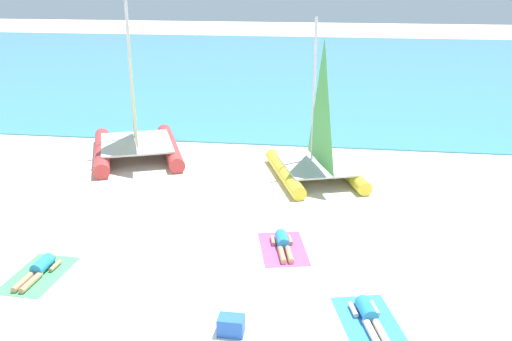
{
  "coord_description": "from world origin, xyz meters",
  "views": [
    {
      "loc": [
        2.21,
        -9.96,
        6.55
      ],
      "look_at": [
        0.0,
        5.32,
        1.2
      ],
      "focal_mm": 40.47,
      "sensor_mm": 36.0,
      "label": 1
    }
  ],
  "objects_px": {
    "sailboat_yellow": "(316,156)",
    "towel_left": "(39,275)",
    "towel_right": "(369,322)",
    "cooler_box": "(231,325)",
    "sunbather_left": "(40,269)",
    "towel_middle": "(283,249)",
    "sailboat_red": "(135,133)",
    "sunbather_middle": "(283,243)",
    "sunbather_right": "(368,314)"
  },
  "relations": [
    {
      "from": "sunbather_middle",
      "to": "towel_right",
      "type": "height_order",
      "value": "sunbather_middle"
    },
    {
      "from": "sailboat_red",
      "to": "towel_middle",
      "type": "relative_size",
      "value": 3.28
    },
    {
      "from": "sailboat_yellow",
      "to": "towel_left",
      "type": "bearing_deg",
      "value": -147.56
    },
    {
      "from": "sailboat_red",
      "to": "towel_middle",
      "type": "distance_m",
      "value": 9.09
    },
    {
      "from": "sailboat_yellow",
      "to": "sunbather_left",
      "type": "distance_m",
      "value": 9.46
    },
    {
      "from": "sailboat_red",
      "to": "sunbather_right",
      "type": "relative_size",
      "value": 4.01
    },
    {
      "from": "sailboat_yellow",
      "to": "towel_right",
      "type": "height_order",
      "value": "sailboat_yellow"
    },
    {
      "from": "sunbather_middle",
      "to": "cooler_box",
      "type": "height_order",
      "value": "cooler_box"
    },
    {
      "from": "sailboat_red",
      "to": "cooler_box",
      "type": "height_order",
      "value": "sailboat_red"
    },
    {
      "from": "sailboat_yellow",
      "to": "sailboat_red",
      "type": "relative_size",
      "value": 0.83
    },
    {
      "from": "sailboat_yellow",
      "to": "cooler_box",
      "type": "xyz_separation_m",
      "value": [
        -1.19,
        -8.98,
        -0.59
      ]
    },
    {
      "from": "towel_left",
      "to": "towel_middle",
      "type": "bearing_deg",
      "value": 21.36
    },
    {
      "from": "sunbather_right",
      "to": "towel_left",
      "type": "bearing_deg",
      "value": 159.37
    },
    {
      "from": "sunbather_left",
      "to": "towel_right",
      "type": "bearing_deg",
      "value": -4.15
    },
    {
      "from": "sunbather_middle",
      "to": "towel_right",
      "type": "distance_m",
      "value": 3.59
    },
    {
      "from": "sailboat_yellow",
      "to": "towel_right",
      "type": "bearing_deg",
      "value": -98.92
    },
    {
      "from": "towel_middle",
      "to": "towel_right",
      "type": "height_order",
      "value": "same"
    },
    {
      "from": "sunbather_left",
      "to": "towel_middle",
      "type": "xyz_separation_m",
      "value": [
        5.38,
        2.04,
        -0.13
      ]
    },
    {
      "from": "sailboat_yellow",
      "to": "towel_middle",
      "type": "distance_m",
      "value": 5.38
    },
    {
      "from": "sailboat_red",
      "to": "towel_right",
      "type": "bearing_deg",
      "value": -71.9
    },
    {
      "from": "towel_right",
      "to": "sunbather_middle",
      "type": "bearing_deg",
      "value": 123.96
    },
    {
      "from": "sailboat_red",
      "to": "cooler_box",
      "type": "relative_size",
      "value": 12.45
    },
    {
      "from": "sailboat_red",
      "to": "cooler_box",
      "type": "distance_m",
      "value": 11.73
    },
    {
      "from": "sailboat_red",
      "to": "sunbather_middle",
      "type": "height_order",
      "value": "sailboat_red"
    },
    {
      "from": "towel_middle",
      "to": "sunbather_right",
      "type": "relative_size",
      "value": 1.22
    },
    {
      "from": "towel_left",
      "to": "sailboat_red",
      "type": "bearing_deg",
      "value": 94.76
    },
    {
      "from": "sailboat_red",
      "to": "cooler_box",
      "type": "xyz_separation_m",
      "value": [
        5.48,
        -10.34,
        -0.75
      ]
    },
    {
      "from": "sunbather_left",
      "to": "towel_middle",
      "type": "relative_size",
      "value": 0.82
    },
    {
      "from": "towel_middle",
      "to": "towel_right",
      "type": "relative_size",
      "value": 1.0
    },
    {
      "from": "towel_left",
      "to": "towel_right",
      "type": "xyz_separation_m",
      "value": [
        7.37,
        -0.81,
        0.0
      ]
    },
    {
      "from": "sailboat_yellow",
      "to": "towel_middle",
      "type": "height_order",
      "value": "sailboat_yellow"
    },
    {
      "from": "towel_middle",
      "to": "cooler_box",
      "type": "height_order",
      "value": "cooler_box"
    },
    {
      "from": "sailboat_yellow",
      "to": "cooler_box",
      "type": "relative_size",
      "value": 10.4
    },
    {
      "from": "towel_left",
      "to": "sunbather_right",
      "type": "height_order",
      "value": "sunbather_right"
    },
    {
      "from": "sunbather_middle",
      "to": "sunbather_right",
      "type": "relative_size",
      "value": 1.0
    },
    {
      "from": "towel_left",
      "to": "sunbather_left",
      "type": "height_order",
      "value": "sunbather_left"
    },
    {
      "from": "sunbather_left",
      "to": "towel_right",
      "type": "xyz_separation_m",
      "value": [
        7.37,
        -0.87,
        -0.13
      ]
    },
    {
      "from": "towel_left",
      "to": "cooler_box",
      "type": "height_order",
      "value": "cooler_box"
    },
    {
      "from": "towel_right",
      "to": "cooler_box",
      "type": "relative_size",
      "value": 3.8
    },
    {
      "from": "sailboat_red",
      "to": "towel_right",
      "type": "relative_size",
      "value": 3.28
    },
    {
      "from": "towel_middle",
      "to": "cooler_box",
      "type": "bearing_deg",
      "value": -99.71
    },
    {
      "from": "towel_left",
      "to": "sunbather_middle",
      "type": "bearing_deg",
      "value": 22.02
    },
    {
      "from": "sailboat_yellow",
      "to": "towel_middle",
      "type": "bearing_deg",
      "value": -114.83
    },
    {
      "from": "sunbather_middle",
      "to": "towel_right",
      "type": "relative_size",
      "value": 0.82
    },
    {
      "from": "towel_middle",
      "to": "sunbather_right",
      "type": "xyz_separation_m",
      "value": [
        1.97,
        -2.85,
        0.13
      ]
    },
    {
      "from": "towel_left",
      "to": "sunbather_left",
      "type": "relative_size",
      "value": 1.21
    },
    {
      "from": "sailboat_red",
      "to": "sunbather_left",
      "type": "height_order",
      "value": "sailboat_red"
    },
    {
      "from": "cooler_box",
      "to": "sailboat_red",
      "type": "bearing_deg",
      "value": 117.95
    },
    {
      "from": "sailboat_red",
      "to": "towel_right",
      "type": "distance_m",
      "value": 12.58
    },
    {
      "from": "sailboat_red",
      "to": "sunbather_left",
      "type": "relative_size",
      "value": 3.98
    }
  ]
}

